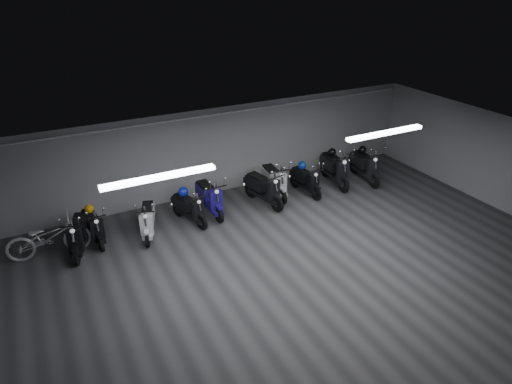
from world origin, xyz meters
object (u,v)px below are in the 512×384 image
helmet_2 (183,192)px  scooter_4 (209,192)px  scooter_1 (93,221)px  scooter_5 (264,184)px  bicycle (47,233)px  helmet_1 (362,150)px  scooter_8 (335,164)px  scooter_3 (189,203)px  scooter_6 (274,176)px  scooter_0 (78,229)px  scooter_2 (147,215)px  scooter_9 (366,161)px  scooter_7 (306,176)px  helmet_4 (302,165)px  helmet_0 (332,152)px  helmet_3 (89,209)px

helmet_2 → scooter_4: bearing=1.5°
scooter_1 → scooter_5: scooter_5 is taller
scooter_1 → bicycle: size_ratio=0.83×
helmet_1 → bicycle: bearing=-178.9°
scooter_1 → scooter_8: 7.80m
scooter_3 → scooter_6: 3.02m
scooter_0 → scooter_2: bearing=15.9°
scooter_9 → scooter_2: bearing=-170.4°
scooter_6 → scooter_7: bearing=-14.1°
scooter_8 → bicycle: bearing=-170.8°
helmet_4 → scooter_7: bearing=-84.5°
scooter_2 → bicycle: size_ratio=0.85×
scooter_0 → bicycle: scooter_0 is taller
scooter_5 → scooter_0: bearing=169.2°
scooter_5 → scooter_9: size_ratio=0.97×
helmet_2 → helmet_4: size_ratio=1.03×
scooter_0 → scooter_5: (5.41, 0.14, 0.03)m
helmet_1 → helmet_2: bearing=-179.7°
scooter_2 → helmet_4: (5.17, 0.43, 0.27)m
helmet_0 → scooter_9: bearing=-26.0°
scooter_4 → scooter_9: size_ratio=0.96×
scooter_0 → helmet_0: (8.25, 0.61, 0.39)m
scooter_6 → helmet_2: (-3.06, -0.17, 0.21)m
scooter_2 → scooter_3: 1.24m
scooter_5 → scooter_1: bearing=165.7°
scooter_6 → bicycle: bearing=-172.2°
scooter_4 → scooter_5: (1.69, -0.21, 0.01)m
scooter_5 → scooter_9: 3.89m
scooter_8 → scooter_2: bearing=-168.6°
scooter_2 → helmet_1: 7.59m
scooter_1 → helmet_2: 2.53m
scooter_8 → helmet_4: 1.29m
scooter_9 → helmet_2: scooter_9 is taller
scooter_3 → helmet_2: 0.37m
scooter_2 → bicycle: 2.48m
helmet_4 → helmet_0: bearing=9.0°
scooter_6 → scooter_8: (2.22, -0.17, 0.05)m
scooter_7 → helmet_0: bearing=13.3°
scooter_1 → scooter_9: 8.89m
scooter_7 → helmet_2: size_ratio=5.75×
scooter_3 → helmet_3: size_ratio=6.72×
scooter_4 → helmet_0: bearing=1.1°
scooter_4 → scooter_7: scooter_4 is taller
scooter_3 → bicycle: (-3.70, 0.05, 0.03)m
scooter_7 → scooter_8: (1.25, 0.16, 0.13)m
bicycle → helmet_1: size_ratio=7.35×
scooter_2 → bicycle: bearing=-166.2°
scooter_8 → helmet_0: size_ratio=7.47×
scooter_3 → helmet_4: scooter_3 is taller
scooter_0 → scooter_3: 3.00m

